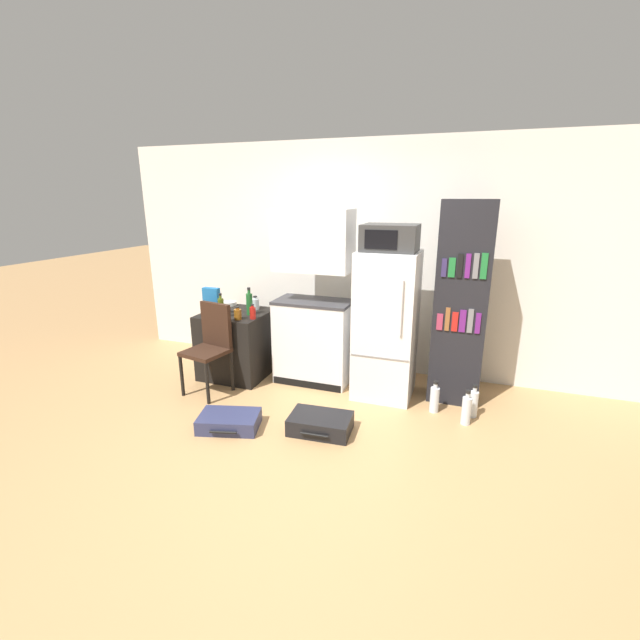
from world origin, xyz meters
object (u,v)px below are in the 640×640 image
Objects in this scene: refrigerator at (386,325)px; water_bottle_back at (473,403)px; suitcase_large_flat at (320,424)px; kitchen_hutch at (313,305)px; cereal_box at (212,301)px; bowl at (230,303)px; bottle_ketchup_red at (253,313)px; water_bottle_middle at (466,410)px; bottle_green_tall at (249,303)px; bottle_amber_beer at (238,314)px; suitcase_small_flat at (229,421)px; chair at (211,341)px; side_table at (237,344)px; water_bottle_front at (434,399)px; microwave at (390,238)px; bookshelf at (461,305)px; bottle_clear_short at (255,304)px; bottle_olive_oil at (221,307)px.

water_bottle_back is at bearing -13.89° from refrigerator.
suitcase_large_flat is (-0.37, -0.96, -0.68)m from refrigerator.
kitchen_hutch is 1.13m from cereal_box.
bottle_ketchup_red is at bearing -38.51° from bowl.
bottle_green_tall is at bearing 172.72° from water_bottle_middle.
bowl is at bearing 173.99° from refrigerator.
bottle_amber_beer is at bearing -13.70° from cereal_box.
bottle_ketchup_red is at bearing 88.50° from suitcase_small_flat.
side_table is at bearing 97.82° from chair.
cereal_box is (-1.92, -0.21, 0.15)m from refrigerator.
kitchen_hutch is 1.37m from suitcase_large_flat.
refrigerator reaches higher than water_bottle_front.
microwave reaches higher than water_bottle_back.
refrigerator is 0.75m from bookshelf.
bowl is at bearing 173.08° from kitchen_hutch.
bowl is (-0.39, 0.07, -0.04)m from bottle_clear_short.
microwave is 1.56× the size of water_bottle_middle.
bottle_ketchup_red is 1.02× the size of bottle_clear_short.
bottle_amber_beer reaches higher than water_bottle_front.
water_bottle_back is at bearing -8.27° from bottle_clear_short.
bottle_amber_beer is at bearing -151.59° from bottle_ketchup_red.
refrigerator is at bearing -6.01° from bowl.
bookshelf is 2.27m from bottle_clear_short.
bookshelf reaches higher than bottle_olive_oil.
bottle_olive_oil is 1.67× the size of bottle_clear_short.
bottle_green_tall is 0.59m from chair.
bookshelf is (0.70, 0.12, -0.64)m from microwave.
water_bottle_back is (2.07, 0.96, 0.07)m from suitcase_small_flat.
water_bottle_front is at bearing -24.02° from microwave.
bottle_clear_short is 2.25m from water_bottle_front.
bottle_clear_short is (-0.75, 0.07, -0.06)m from kitchen_hutch.
bowl is (-0.55, 0.44, -0.05)m from bottle_ketchup_red.
water_bottle_front is at bearing 153.94° from water_bottle_middle.
cereal_box is at bearing -162.46° from bottle_green_tall.
bottle_amber_beer is 1.53m from suitcase_large_flat.
refrigerator reaches higher than bottle_amber_beer.
microwave is 2.28m from suitcase_small_flat.
side_table is 0.54m from bottle_green_tall.
microwave reaches higher than cereal_box.
side_table is 1.64m from suitcase_large_flat.
bottle_amber_beer is at bearing -178.31° from water_bottle_front.
bowl reaches higher than suitcase_small_flat.
kitchen_hutch is 0.83m from refrigerator.
suitcase_small_flat is at bearing -60.56° from bowl.
side_table is 2.59m from water_bottle_middle.
bottle_green_tall is 0.94× the size of water_bottle_back.
suitcase_small_flat is (-1.17, -1.18, -1.57)m from microwave.
chair is at bearing -164.91° from bookshelf.
bookshelf is 6.09× the size of water_bottle_back.
bottle_clear_short is at bearing 92.85° from bottle_amber_beer.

